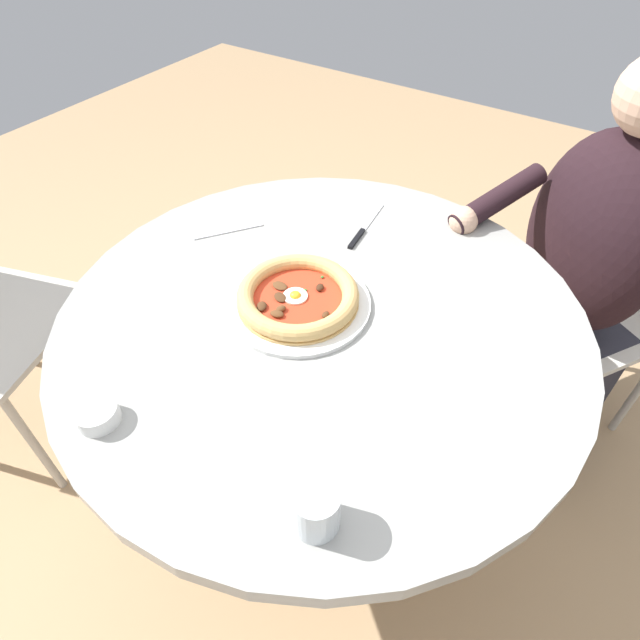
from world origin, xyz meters
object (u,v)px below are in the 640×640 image
Objects in this scene: water_glass at (316,510)px; fork_utensil at (229,231)px; ramekin_capers at (97,414)px; cafe_chair_diner at (604,288)px; pizza_on_plate at (298,298)px; dining_table at (322,348)px; steak_knife at (362,232)px; diner_person at (566,298)px.

water_glass reaches higher than fork_utensil.
water_glass is 0.41m from ramekin_capers.
ramekin_capers reaches higher than fork_utensil.
pizza_on_plate is at bearing -35.27° from cafe_chair_diner.
ramekin_capers reaches higher than dining_table.
fork_utensil is (-0.54, -0.17, -0.02)m from ramekin_capers.
fork_utensil reaches higher than dining_table.
steak_knife is (-0.65, -0.30, -0.03)m from water_glass.
diner_person reaches higher than cafe_chair_diner.
pizza_on_plate is 0.35× the size of cafe_chair_diner.
fork_utensil is (0.17, -0.27, -0.00)m from steak_knife.
ramekin_capers is at bearing -28.53° from diner_person.
fork_utensil is (-0.48, -0.57, -0.03)m from water_glass.
water_glass is 0.72m from steak_knife.
diner_person is at bearing 144.37° from pizza_on_plate.
fork_utensil is at bearing -108.17° from dining_table.
water_glass reaches higher than steak_knife.
water_glass is (0.37, 0.23, 0.14)m from dining_table.
dining_table is 5.22× the size of steak_knife.
diner_person is (-1.05, 0.57, -0.25)m from ramekin_capers.
diner_person is 0.15m from cafe_chair_diner.
fork_utensil is at bearing -162.19° from ramekin_capers.
dining_table is at bearing 14.12° from steak_knife.
pizza_on_plate is 0.31m from fork_utensil.
diner_person is (-0.99, 0.17, -0.27)m from water_glass.
fork_utensil is at bearing -57.48° from steak_knife.
ramekin_capers is at bearing -7.94° from steak_knife.
pizza_on_plate reaches higher than dining_table.
pizza_on_plate is 0.82m from diner_person.
ramekin_capers is 0.51× the size of fork_utensil.
steak_knife is (-0.28, -0.07, 0.11)m from dining_table.
pizza_on_plate is 0.43m from ramekin_capers.
steak_knife is 0.32m from fork_utensil.
cafe_chair_diner reaches higher than water_glass.
ramekin_capers is 0.09× the size of cafe_chair_diner.
fork_utensil is 1.07m from cafe_chair_diner.
dining_table is 0.90m from cafe_chair_diner.
pizza_on_plate is 0.96m from cafe_chair_diner.
dining_table is at bearing -32.56° from diner_person.
fork_utensil is at bearing -129.95° from water_glass.
dining_table is 0.14m from pizza_on_plate.
dining_table is at bearing 158.04° from ramekin_capers.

